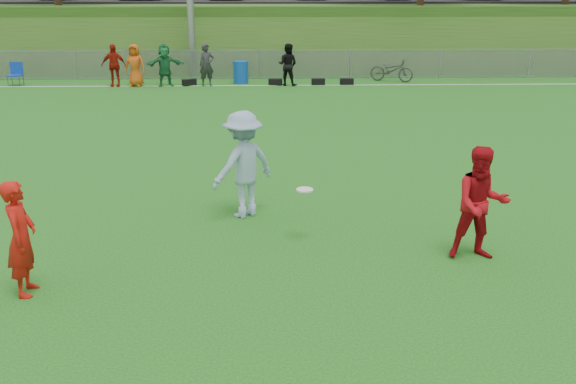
{
  "coord_description": "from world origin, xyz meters",
  "views": [
    {
      "loc": [
        0.32,
        -8.52,
        3.93
      ],
      "look_at": [
        0.62,
        0.5,
        1.02
      ],
      "focal_mm": 40.0,
      "sensor_mm": 36.0,
      "label": 1
    }
  ],
  "objects_px": {
    "player_red_left": "(21,238)",
    "recycling_bin": "(241,72)",
    "player_blue": "(243,165)",
    "frisbee": "(305,190)",
    "bicycle": "(392,70)",
    "player_red_center": "(481,204)"
  },
  "relations": [
    {
      "from": "player_blue",
      "to": "recycling_bin",
      "type": "bearing_deg",
      "value": -126.14
    },
    {
      "from": "player_red_left",
      "to": "recycling_bin",
      "type": "distance_m",
      "value": 19.4
    },
    {
      "from": "player_red_left",
      "to": "bicycle",
      "type": "height_order",
      "value": "player_red_left"
    },
    {
      "from": "player_blue",
      "to": "recycling_bin",
      "type": "relative_size",
      "value": 2.04
    },
    {
      "from": "recycling_bin",
      "to": "bicycle",
      "type": "height_order",
      "value": "bicycle"
    },
    {
      "from": "player_blue",
      "to": "frisbee",
      "type": "relative_size",
      "value": 6.98
    },
    {
      "from": "player_red_left",
      "to": "player_red_center",
      "type": "xyz_separation_m",
      "value": [
        6.38,
        0.96,
        0.08
      ]
    },
    {
      "from": "player_blue",
      "to": "frisbee",
      "type": "bearing_deg",
      "value": 91.53
    },
    {
      "from": "player_red_left",
      "to": "player_red_center",
      "type": "distance_m",
      "value": 6.45
    },
    {
      "from": "player_red_left",
      "to": "recycling_bin",
      "type": "relative_size",
      "value": 1.69
    },
    {
      "from": "player_red_left",
      "to": "bicycle",
      "type": "xyz_separation_m",
      "value": [
        8.57,
        19.63,
        -0.29
      ]
    },
    {
      "from": "frisbee",
      "to": "recycling_bin",
      "type": "relative_size",
      "value": 0.29
    },
    {
      "from": "player_red_left",
      "to": "frisbee",
      "type": "distance_m",
      "value": 4.19
    },
    {
      "from": "player_blue",
      "to": "bicycle",
      "type": "height_order",
      "value": "player_blue"
    },
    {
      "from": "player_red_left",
      "to": "player_red_center",
      "type": "height_order",
      "value": "player_red_center"
    },
    {
      "from": "player_red_left",
      "to": "frisbee",
      "type": "height_order",
      "value": "player_red_left"
    },
    {
      "from": "player_red_center",
      "to": "recycling_bin",
      "type": "height_order",
      "value": "player_red_center"
    },
    {
      "from": "bicycle",
      "to": "player_red_left",
      "type": "bearing_deg",
      "value": -178.12
    },
    {
      "from": "player_red_center",
      "to": "recycling_bin",
      "type": "distance_m",
      "value": 18.81
    },
    {
      "from": "player_red_left",
      "to": "bicycle",
      "type": "bearing_deg",
      "value": -28.33
    },
    {
      "from": "recycling_bin",
      "to": "bicycle",
      "type": "distance_m",
      "value": 6.44
    },
    {
      "from": "recycling_bin",
      "to": "player_blue",
      "type": "bearing_deg",
      "value": -87.67
    }
  ]
}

